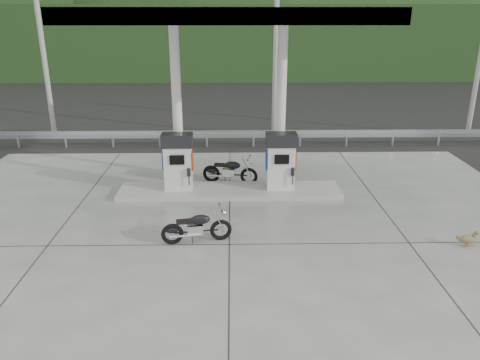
{
  "coord_description": "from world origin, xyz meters",
  "views": [
    {
      "loc": [
        0.07,
        -11.38,
        5.48
      ],
      "look_at": [
        0.3,
        1.0,
        1.0
      ],
      "focal_mm": 35.0,
      "sensor_mm": 36.0,
      "label": 1
    }
  ],
  "objects_px": {
    "gas_pump_left": "(178,162)",
    "duck": "(467,240)",
    "gas_pump_right": "(281,161)",
    "motorcycle_right": "(230,171)",
    "motorcycle_left": "(197,228)"
  },
  "relations": [
    {
      "from": "gas_pump_right",
      "to": "motorcycle_left",
      "type": "height_order",
      "value": "gas_pump_right"
    },
    {
      "from": "gas_pump_left",
      "to": "duck",
      "type": "xyz_separation_m",
      "value": [
        7.44,
        -3.7,
        -0.87
      ]
    },
    {
      "from": "gas_pump_left",
      "to": "gas_pump_right",
      "type": "bearing_deg",
      "value": 0.0
    },
    {
      "from": "gas_pump_right",
      "to": "motorcycle_left",
      "type": "bearing_deg",
      "value": -125.89
    },
    {
      "from": "motorcycle_left",
      "to": "motorcycle_right",
      "type": "relative_size",
      "value": 0.94
    },
    {
      "from": "motorcycle_left",
      "to": "duck",
      "type": "xyz_separation_m",
      "value": [
        6.65,
        -0.37,
        -0.21
      ]
    },
    {
      "from": "gas_pump_left",
      "to": "motorcycle_right",
      "type": "distance_m",
      "value": 1.96
    },
    {
      "from": "motorcycle_right",
      "to": "gas_pump_left",
      "type": "bearing_deg",
      "value": -137.52
    },
    {
      "from": "motorcycle_left",
      "to": "gas_pump_right",
      "type": "bearing_deg",
      "value": 44.29
    },
    {
      "from": "gas_pump_right",
      "to": "motorcycle_right",
      "type": "relative_size",
      "value": 1.03
    },
    {
      "from": "gas_pump_left",
      "to": "motorcycle_left",
      "type": "height_order",
      "value": "gas_pump_left"
    },
    {
      "from": "gas_pump_left",
      "to": "motorcycle_right",
      "type": "xyz_separation_m",
      "value": [
        1.61,
        0.92,
        -0.63
      ]
    },
    {
      "from": "gas_pump_right",
      "to": "motorcycle_right",
      "type": "distance_m",
      "value": 1.95
    },
    {
      "from": "motorcycle_right",
      "to": "duck",
      "type": "bearing_deg",
      "value": -25.8
    },
    {
      "from": "motorcycle_right",
      "to": "duck",
      "type": "xyz_separation_m",
      "value": [
        5.83,
        -4.62,
        -0.23
      ]
    }
  ]
}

